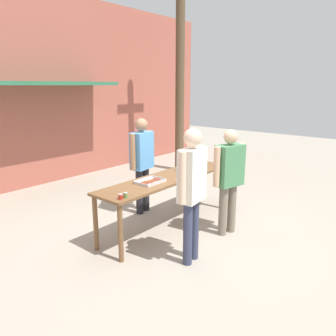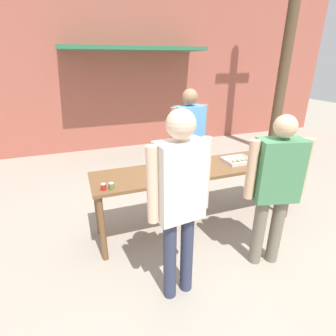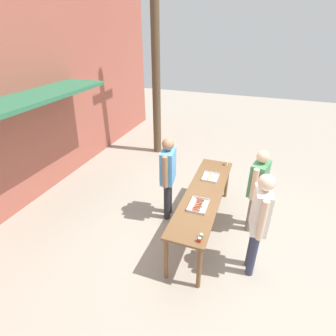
% 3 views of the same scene
% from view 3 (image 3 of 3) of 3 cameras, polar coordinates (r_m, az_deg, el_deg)
% --- Properties ---
extents(ground_plane, '(24.00, 24.00, 0.00)m').
position_cam_3_polar(ground_plane, '(5.49, 7.23, -12.99)').
color(ground_plane, '#A39989').
extents(building_facade_back, '(12.00, 1.11, 4.50)m').
position_cam_3_polar(building_facade_back, '(6.38, -29.48, 12.65)').
color(building_facade_back, '#A85647').
rests_on(building_facade_back, ground).
extents(serving_table, '(2.77, 0.66, 0.88)m').
position_cam_3_polar(serving_table, '(5.01, 7.77, -6.30)').
color(serving_table, brown).
rests_on(serving_table, ground).
extents(food_tray_sausages, '(0.44, 0.31, 0.04)m').
position_cam_3_polar(food_tray_sausages, '(4.59, 6.58, -8.11)').
color(food_tray_sausages, silver).
rests_on(food_tray_sausages, serving_table).
extents(food_tray_buns, '(0.38, 0.31, 0.05)m').
position_cam_3_polar(food_tray_buns, '(5.43, 9.24, -1.95)').
color(food_tray_buns, silver).
rests_on(food_tray_buns, serving_table).
extents(condiment_jar_mustard, '(0.06, 0.06, 0.07)m').
position_cam_3_polar(condiment_jar_mustard, '(3.93, 6.85, -15.23)').
color(condiment_jar_mustard, '#B22319').
rests_on(condiment_jar_mustard, serving_table).
extents(condiment_jar_ketchup, '(0.06, 0.06, 0.07)m').
position_cam_3_polar(condiment_jar_ketchup, '(3.99, 7.27, -14.47)').
color(condiment_jar_ketchup, '#567A38').
rests_on(condiment_jar_ketchup, serving_table).
extents(beer_cup, '(0.08, 0.08, 0.10)m').
position_cam_3_polar(beer_cup, '(5.97, 12.58, 1.06)').
color(beer_cup, '#DBC67A').
rests_on(beer_cup, serving_table).
extents(person_server_behind_table, '(0.64, 0.31, 1.79)m').
position_cam_3_polar(person_server_behind_table, '(5.19, 0.00, -0.94)').
color(person_server_behind_table, '#232328').
rests_on(person_server_behind_table, ground).
extents(person_customer_holding_hotdog, '(0.59, 0.28, 1.84)m').
position_cam_3_polar(person_customer_holding_hotdog, '(4.20, 19.24, -10.09)').
color(person_customer_holding_hotdog, '#333851').
rests_on(person_customer_holding_hotdog, ground).
extents(person_customer_with_cup, '(0.64, 0.35, 1.71)m').
position_cam_3_polar(person_customer_with_cup, '(5.17, 18.92, -3.50)').
color(person_customer_with_cup, '#756B5B').
rests_on(person_customer_with_cup, ground).
extents(utility_pole, '(1.10, 0.24, 5.35)m').
position_cam_3_polar(utility_pole, '(7.88, -2.67, 22.16)').
color(utility_pole, brown).
rests_on(utility_pole, ground).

